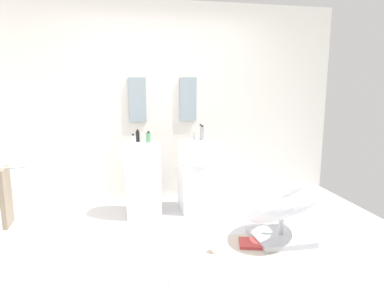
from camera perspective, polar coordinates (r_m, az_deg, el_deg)
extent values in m
cube|color=silver|center=(3.42, -0.41, -18.05)|extent=(4.80, 3.60, 0.04)
cube|color=silver|center=(4.63, -4.89, 6.66)|extent=(4.80, 0.10, 2.60)
cube|color=white|center=(4.26, -8.13, -7.48)|extent=(0.40, 0.40, 0.60)
cylinder|color=white|center=(4.15, -8.29, -1.75)|extent=(0.44, 0.44, 0.27)
cylinder|color=#B7BABF|center=(4.23, -8.49, 1.02)|extent=(0.02, 0.02, 0.10)
cube|color=white|center=(4.36, 0.71, -6.94)|extent=(0.40, 0.40, 0.60)
cylinder|color=white|center=(4.25, 0.72, -1.33)|extent=(0.44, 0.44, 0.27)
cylinder|color=#B7BABF|center=(4.33, 0.35, 1.36)|extent=(0.02, 0.02, 0.10)
cube|color=#8C9EA8|center=(4.52, -9.00, 7.18)|extent=(0.22, 0.03, 0.57)
cube|color=#8C9EA8|center=(4.62, -0.64, 7.38)|extent=(0.22, 0.03, 0.57)
cube|color=#B7BABF|center=(3.78, 14.38, -14.62)|extent=(0.56, 0.50, 0.06)
cylinder|color=#B7BABF|center=(3.71, 14.50, -12.24)|extent=(0.05, 0.05, 0.34)
torus|color=silver|center=(3.64, 14.65, -9.34)|extent=(1.11, 1.11, 0.49)
cylinder|color=#B7BABF|center=(3.25, -28.69, -3.51)|extent=(0.36, 0.02, 0.02)
cube|color=gray|center=(3.32, -28.30, -7.71)|extent=(0.04, 0.22, 0.50)
cube|color=beige|center=(3.40, 6.19, -17.85)|extent=(1.23, 0.82, 0.01)
cube|color=#B73838|center=(3.60, 9.80, -15.82)|extent=(0.29, 0.28, 0.03)
cylinder|color=white|center=(3.42, 4.04, -16.68)|extent=(0.09, 0.09, 0.09)
cylinder|color=#59996B|center=(4.19, -7.18, 1.05)|extent=(0.06, 0.06, 0.11)
cylinder|color=black|center=(4.18, -7.20, 1.95)|extent=(0.03, 0.03, 0.02)
cylinder|color=#99999E|center=(4.29, 1.69, 1.75)|extent=(0.06, 0.06, 0.17)
cylinder|color=black|center=(4.28, 1.70, 2.99)|extent=(0.03, 0.03, 0.02)
cylinder|color=black|center=(4.24, -8.94, 1.25)|extent=(0.04, 0.04, 0.13)
cylinder|color=black|center=(4.23, -8.97, 2.26)|extent=(0.02, 0.02, 0.02)
cylinder|color=white|center=(4.35, 1.39, 1.91)|extent=(0.04, 0.04, 0.18)
cylinder|color=black|center=(4.34, 1.39, 3.18)|extent=(0.02, 0.02, 0.02)
cylinder|color=silver|center=(4.03, -9.66, 0.60)|extent=(0.04, 0.04, 0.11)
cylinder|color=black|center=(4.02, -9.69, 1.53)|extent=(0.02, 0.02, 0.02)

